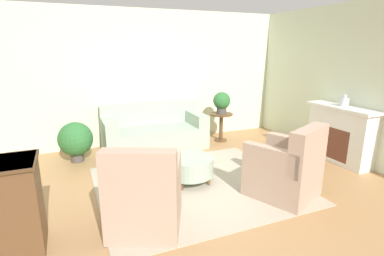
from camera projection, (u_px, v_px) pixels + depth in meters
The scene contains 13 objects.
ground_plane at pixel (197, 185), 4.55m from camera, with size 16.00×16.00×0.00m, color #AD7F51.
wall_back at pixel (150, 78), 6.44m from camera, with size 8.94×0.12×2.80m.
wall_right at pixel (353, 84), 5.34m from camera, with size 0.12×9.97×2.80m.
rug at pixel (197, 185), 4.55m from camera, with size 2.91×2.57×0.01m.
couch at pixel (154, 133), 6.20m from camera, with size 2.06×0.94×0.89m.
armchair_left at pixel (145, 197), 3.36m from camera, with size 1.05×1.09×1.03m.
armchair_right at pixel (287, 170), 4.12m from camera, with size 1.05×1.09×1.03m.
ottoman_table at pixel (190, 166), 4.60m from camera, with size 0.74×0.74×0.40m.
side_table at pixel (221, 122), 6.63m from camera, with size 0.50×0.50×0.62m.
fireplace at pixel (341, 133), 5.40m from camera, with size 0.44×1.31×1.03m.
vase_mantel_near at pixel (344, 102), 5.25m from camera, with size 0.16×0.16×0.21m.
potted_plant_on_side_table at pixel (222, 102), 6.51m from camera, with size 0.37×0.37×0.47m.
potted_plant_floor at pixel (76, 140), 5.41m from camera, with size 0.61×0.61×0.74m.
Camera 1 is at (-1.70, -3.81, 2.02)m, focal length 28.00 mm.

